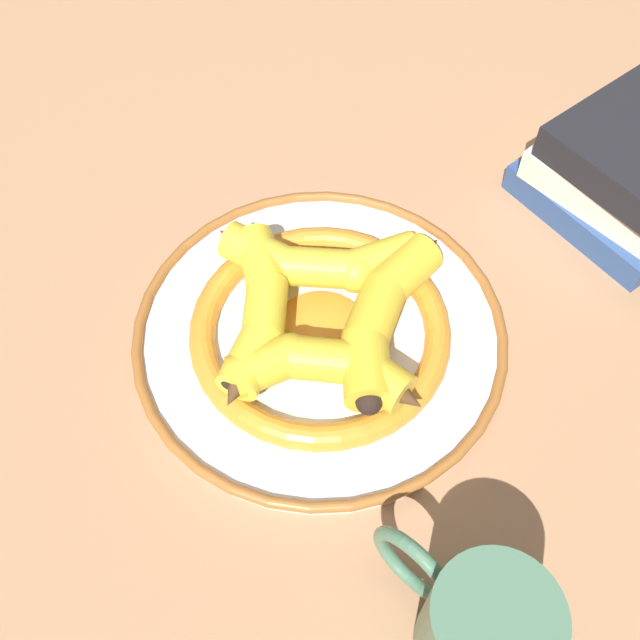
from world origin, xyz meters
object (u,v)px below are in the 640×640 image
(banana_b, at_px, (316,260))
(banana_a, at_px, (259,312))
(banana_d, at_px, (324,367))
(banana_c, at_px, (384,313))
(decorative_bowl, at_px, (320,333))
(book_stack, at_px, (633,174))
(coffee_mug, at_px, (481,627))

(banana_b, bearing_deg, banana_a, -126.38)
(banana_d, bearing_deg, banana_c, -127.31)
(decorative_bowl, xyz_separation_m, banana_c, (-0.04, 0.03, 0.04))
(banana_d, height_order, book_stack, book_stack)
(banana_d, relative_size, coffee_mug, 1.00)
(banana_b, height_order, banana_d, banana_d)
(banana_c, height_order, coffee_mug, coffee_mug)
(coffee_mug, bearing_deg, banana_c, -34.18)
(banana_c, distance_m, book_stack, 0.30)
(banana_d, bearing_deg, book_stack, -137.44)
(banana_d, bearing_deg, banana_b, -79.38)
(banana_c, xyz_separation_m, coffee_mug, (0.08, 0.24, -0.00))
(banana_c, bearing_deg, banana_a, -70.88)
(banana_a, distance_m, banana_d, 0.08)
(book_stack, bearing_deg, decorative_bowl, 74.72)
(banana_a, relative_size, banana_c, 0.98)
(banana_a, height_order, banana_b, same)
(decorative_bowl, relative_size, coffee_mug, 2.41)
(coffee_mug, bearing_deg, decorative_bowl, -23.30)
(coffee_mug, bearing_deg, book_stack, -71.40)
(banana_a, relative_size, banana_d, 1.17)
(banana_d, xyz_separation_m, book_stack, (-0.37, -0.03, -0.00))
(banana_c, relative_size, banana_d, 1.19)
(decorative_bowl, relative_size, banana_a, 2.05)
(decorative_bowl, bearing_deg, banana_c, 145.72)
(decorative_bowl, distance_m, banana_b, 0.07)
(banana_d, relative_size, book_stack, 0.69)
(banana_c, bearing_deg, coffee_mug, 32.05)
(banana_d, distance_m, coffee_mug, 0.22)
(coffee_mug, bearing_deg, banana_a, -13.99)
(decorative_bowl, distance_m, banana_d, 0.07)
(banana_a, height_order, banana_c, banana_c)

